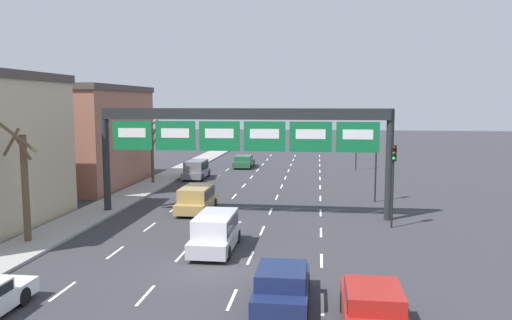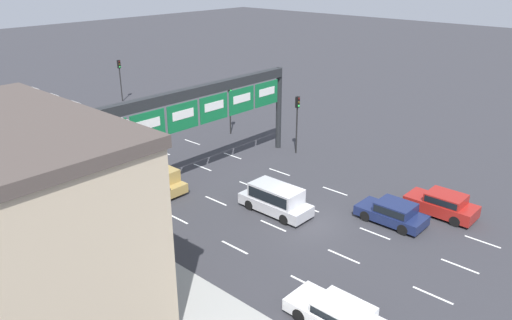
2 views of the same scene
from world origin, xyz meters
name	(u,v)px [view 2 (image 2 of 2)]	position (x,y,z in m)	size (l,w,h in m)	color
ground_plane	(303,221)	(0.00, 0.00, 0.00)	(220.00, 220.00, 0.00)	#333338
sidewalk_left	(181,292)	(-9.65, 0.00, 0.07)	(2.80, 110.00, 0.15)	#999993
lane_dashes	(165,165)	(0.00, 13.50, 0.00)	(10.02, 67.00, 0.01)	white
sign_gantry	(196,106)	(0.00, 9.51, 5.56)	(18.56, 0.70, 6.85)	#232628
car_white	(340,314)	(-6.53, -6.92, 0.67)	(1.94, 4.61, 1.23)	silver
suv_grey	(16,143)	(-6.72, 24.39, 0.97)	(1.91, 4.38, 1.75)	slate
car_navy	(393,212)	(3.50, -4.11, 0.74)	(1.93, 4.13, 1.38)	#19234C
suv_silver	(276,198)	(-0.20, 2.04, 1.00)	(1.90, 4.78, 1.81)	#B7B7BC
suv_gold	(156,177)	(-3.21, 10.35, 0.94)	(1.99, 4.61, 1.69)	#A88947
car_red	(443,204)	(6.51, -5.90, 0.79)	(1.91, 4.26, 1.49)	maroon
car_green	(11,117)	(-3.44, 33.09, 0.72)	(1.92, 4.61, 1.34)	#235B38
traffic_light_near_gantry	(297,113)	(9.00, 7.57, 3.42)	(0.30, 0.35, 4.80)	black
traffic_light_mid_block	(230,98)	(8.89, 15.13, 3.43)	(0.30, 0.35, 4.81)	black
traffic_light_far_end	(120,72)	(8.77, 32.43, 3.33)	(0.30, 0.35, 4.67)	black
tree_bare_second	(145,223)	(-10.04, 1.88, 3.30)	(1.92, 1.88, 6.28)	brown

